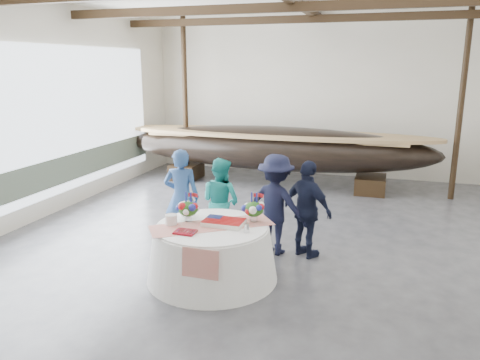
% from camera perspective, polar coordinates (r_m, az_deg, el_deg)
% --- Properties ---
extents(floor, '(10.00, 12.00, 0.01)m').
position_cam_1_polar(floor, '(8.59, 3.51, -7.92)').
color(floor, '#3D3D42').
rests_on(floor, ground).
extents(wall_back, '(10.00, 0.02, 4.50)m').
position_cam_1_polar(wall_back, '(13.91, 9.81, 9.84)').
color(wall_back, silver).
rests_on(wall_back, ground).
extents(wall_left, '(0.02, 12.00, 4.50)m').
position_cam_1_polar(wall_left, '(10.42, -24.25, 7.52)').
color(wall_left, silver).
rests_on(wall_left, ground).
extents(pavilion_structure, '(9.80, 11.76, 4.50)m').
position_cam_1_polar(pavilion_structure, '(8.75, 5.20, 19.18)').
color(pavilion_structure, black).
rests_on(pavilion_structure, ground).
extents(open_bay, '(0.03, 7.00, 3.20)m').
position_cam_1_polar(open_bay, '(11.20, -20.46, 6.04)').
color(open_bay, silver).
rests_on(open_bay, ground).
extents(longboat_display, '(8.52, 1.70, 1.60)m').
position_cam_1_polar(longboat_display, '(12.55, 4.10, 3.92)').
color(longboat_display, black).
rests_on(longboat_display, ground).
extents(banquet_table, '(1.99, 1.99, 0.85)m').
position_cam_1_polar(banquet_table, '(7.19, -3.41, -8.75)').
color(banquet_table, white).
rests_on(banquet_table, ground).
extents(tabletop_items, '(1.81, 1.52, 0.40)m').
position_cam_1_polar(tabletop_items, '(7.12, -2.96, -4.05)').
color(tabletop_items, red).
rests_on(tabletop_items, banquet_table).
extents(guest_woman_blue, '(0.71, 0.54, 1.75)m').
position_cam_1_polar(guest_woman_blue, '(8.47, -7.13, -2.07)').
color(guest_woman_blue, navy).
rests_on(guest_woman_blue, ground).
extents(guest_woman_teal, '(0.94, 0.84, 1.59)m').
position_cam_1_polar(guest_woman_teal, '(8.43, -2.37, -2.62)').
color(guest_woman_teal, teal).
rests_on(guest_woman_teal, ground).
extents(guest_man_left, '(1.24, 0.88, 1.74)m').
position_cam_1_polar(guest_man_left, '(8.01, 4.38, -2.99)').
color(guest_man_left, black).
rests_on(guest_man_left, ground).
extents(guest_man_right, '(1.05, 0.85, 1.66)m').
position_cam_1_polar(guest_man_right, '(7.91, 8.23, -3.59)').
color(guest_man_right, black).
rests_on(guest_man_right, ground).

